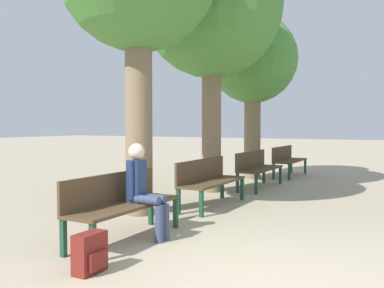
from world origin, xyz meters
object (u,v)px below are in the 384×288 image
bench_row_2 (257,166)px  backpack (90,253)px  tree_row_1 (212,9)px  bench_row_1 (208,178)px  bench_row_3 (287,158)px  bench_row_0 (120,200)px  person_seated (144,187)px  tree_row_2 (253,61)px

bench_row_2 → backpack: (0.51, -6.31, -0.32)m
bench_row_2 → tree_row_1: size_ratio=0.33×
bench_row_1 → bench_row_3: 5.17m
bench_row_0 → bench_row_1: size_ratio=1.00×
person_seated → backpack: person_seated is taller
tree_row_1 → backpack: (1.22, -5.33, -3.84)m
bench_row_2 → bench_row_1: bearing=-90.0°
bench_row_2 → person_seated: bearing=-87.3°
tree_row_2 → backpack: 8.57m
backpack → bench_row_0: bearing=113.9°
tree_row_1 → person_seated: (0.94, -3.99, -3.36)m
tree_row_1 → bench_row_0: bearing=-80.4°
bench_row_0 → bench_row_2: (0.00, 5.17, 0.00)m
bench_row_0 → bench_row_3: 7.76m
bench_row_1 → tree_row_2: size_ratio=0.41×
bench_row_1 → person_seated: person_seated is taller
tree_row_1 → tree_row_2: 2.72m
tree_row_2 → backpack: bearing=-81.3°
bench_row_0 → tree_row_1: bearing=99.6°
person_seated → tree_row_1: bearing=103.3°
bench_row_1 → bench_row_3: bearing=90.0°
bench_row_2 → tree_row_2: 3.24m
bench_row_1 → tree_row_2: (-0.71, 4.20, 2.72)m
bench_row_3 → tree_row_1: 5.07m
bench_row_2 → bench_row_3: same height
bench_row_0 → person_seated: person_seated is taller
bench_row_1 → bench_row_0: bearing=-90.0°
bench_row_3 → backpack: (0.51, -8.90, -0.32)m
bench_row_3 → tree_row_2: 2.97m
bench_row_3 → bench_row_0: bearing=-90.0°
bench_row_1 → tree_row_2: bearing=99.6°
bench_row_1 → bench_row_2: (0.00, 2.59, 0.00)m
tree_row_1 → bench_row_2: bearing=54.3°
tree_row_2 → person_seated: size_ratio=3.61×
bench_row_1 → bench_row_3: same height
bench_row_0 → bench_row_1: same height
bench_row_3 → backpack: 8.92m
bench_row_0 → tree_row_2: 7.34m
person_seated → backpack: size_ratio=3.06×
bench_row_1 → tree_row_1: size_ratio=0.33×
bench_row_1 → person_seated: 2.41m
tree_row_1 → tree_row_2: bearing=90.0°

